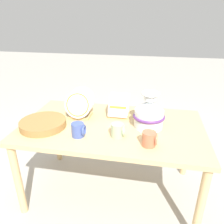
{
  "coord_description": "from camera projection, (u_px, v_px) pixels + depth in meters",
  "views": [
    {
      "loc": [
        0.28,
        -1.49,
        1.47
      ],
      "look_at": [
        0.0,
        0.0,
        0.78
      ],
      "focal_mm": 35.0,
      "sensor_mm": 36.0,
      "label": 1
    }
  ],
  "objects": [
    {
      "name": "display_table",
      "position": [
        112.0,
        133.0,
        1.74
      ],
      "size": [
        1.41,
        0.82,
        0.67
      ],
      "color": "tan",
      "rests_on": "ground_plane"
    },
    {
      "name": "mug_cobalt_glaze",
      "position": [
        78.0,
        130.0,
        1.54
      ],
      "size": [
        0.1,
        0.09,
        0.1
      ],
      "color": "#42569E",
      "rests_on": "display_table"
    },
    {
      "name": "mug_terracotta_glaze",
      "position": [
        150.0,
        139.0,
        1.42
      ],
      "size": [
        0.1,
        0.09,
        0.1
      ],
      "color": "#B76647",
      "rests_on": "display_table"
    },
    {
      "name": "mug_sage_glaze",
      "position": [
        118.0,
        130.0,
        1.53
      ],
      "size": [
        0.1,
        0.09,
        0.1
      ],
      "color": "#9EB28E",
      "rests_on": "display_table"
    },
    {
      "name": "dish_rack_square_plates",
      "position": [
        119.0,
        109.0,
        1.84
      ],
      "size": [
        0.17,
        0.18,
        0.18
      ],
      "color": "tan",
      "rests_on": "display_table"
    },
    {
      "name": "ceramic_vase",
      "position": [
        149.0,
        113.0,
        1.64
      ],
      "size": [
        0.24,
        0.24,
        0.28
      ],
      "color": "silver",
      "rests_on": "display_table"
    },
    {
      "name": "wicker_charger_stack",
      "position": [
        43.0,
        124.0,
        1.67
      ],
      "size": [
        0.35,
        0.35,
        0.05
      ],
      "color": "olive",
      "rests_on": "display_table"
    },
    {
      "name": "dish_rack_round_plates",
      "position": [
        80.0,
        105.0,
        1.8
      ],
      "size": [
        0.22,
        0.2,
        0.24
      ],
      "color": "tan",
      "rests_on": "display_table"
    },
    {
      "name": "ground_plane",
      "position": [
        112.0,
        190.0,
        1.99
      ],
      "size": [
        14.0,
        14.0,
        0.0
      ],
      "primitive_type": "plane",
      "color": "#B2ADA3"
    }
  ]
}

